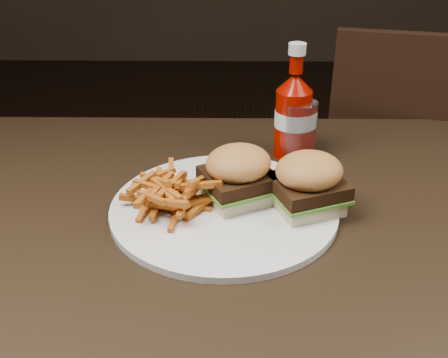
{
  "coord_description": "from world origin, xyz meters",
  "views": [
    {
      "loc": [
        -0.1,
        -0.65,
        1.17
      ],
      "look_at": [
        -0.11,
        0.03,
        0.8
      ],
      "focal_mm": 42.0,
      "sensor_mm": 36.0,
      "label": 1
    }
  ],
  "objects_px": {
    "dining_table": "(296,231)",
    "chair_far": "(404,197)",
    "plate": "(224,208)",
    "ketchup_bottle": "(292,125)",
    "tumbler": "(298,129)"
  },
  "relations": [
    {
      "from": "dining_table",
      "to": "chair_far",
      "type": "xyz_separation_m",
      "value": [
        0.39,
        0.62,
        -0.3
      ]
    },
    {
      "from": "ketchup_bottle",
      "to": "dining_table",
      "type": "bearing_deg",
      "value": -93.03
    },
    {
      "from": "ketchup_bottle",
      "to": "tumbler",
      "type": "distance_m",
      "value": 0.01
    },
    {
      "from": "chair_far",
      "to": "plate",
      "type": "distance_m",
      "value": 0.84
    },
    {
      "from": "dining_table",
      "to": "plate",
      "type": "xyz_separation_m",
      "value": [
        -0.11,
        0.02,
        0.03
      ]
    },
    {
      "from": "dining_table",
      "to": "chair_far",
      "type": "bearing_deg",
      "value": 57.84
    },
    {
      "from": "dining_table",
      "to": "plate",
      "type": "height_order",
      "value": "plate"
    },
    {
      "from": "plate",
      "to": "tumbler",
      "type": "height_order",
      "value": "tumbler"
    },
    {
      "from": "dining_table",
      "to": "ketchup_bottle",
      "type": "height_order",
      "value": "ketchup_bottle"
    },
    {
      "from": "chair_far",
      "to": "plate",
      "type": "xyz_separation_m",
      "value": [
        -0.5,
        -0.59,
        0.33
      ]
    },
    {
      "from": "dining_table",
      "to": "tumbler",
      "type": "bearing_deg",
      "value": 84.24
    },
    {
      "from": "tumbler",
      "to": "chair_far",
      "type": "bearing_deg",
      "value": 47.73
    },
    {
      "from": "tumbler",
      "to": "dining_table",
      "type": "bearing_deg",
      "value": -95.76
    },
    {
      "from": "chair_far",
      "to": "tumbler",
      "type": "bearing_deg",
      "value": 61.11
    },
    {
      "from": "ketchup_bottle",
      "to": "tumbler",
      "type": "bearing_deg",
      "value": -37.58
    }
  ]
}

